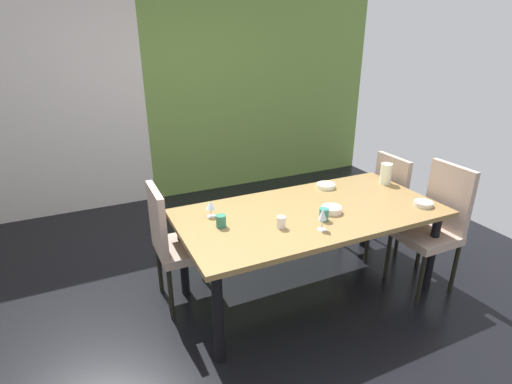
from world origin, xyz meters
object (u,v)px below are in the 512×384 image
(chair_right_far, at_px, (380,198))
(wine_glass_right, at_px, (211,206))
(serving_bowl_center, at_px, (326,186))
(cup_front, at_px, (324,214))
(dining_table, at_px, (310,219))
(pitcher_rear, at_px, (386,173))
(cup_near_window, at_px, (281,222))
(chair_left_far, at_px, (175,240))
(serving_bowl_north, at_px, (423,204))
(serving_bowl_left, at_px, (332,210))
(chair_right_near, at_px, (435,222))
(wine_glass_east, at_px, (323,215))
(cup_corner, at_px, (221,221))

(chair_right_far, bearing_deg, wine_glass_right, 93.05)
(serving_bowl_center, bearing_deg, chair_right_far, -2.95)
(wine_glass_right, xyz_separation_m, cup_front, (0.74, -0.42, -0.04))
(dining_table, xyz_separation_m, pitcher_rear, (0.95, 0.22, 0.17))
(cup_near_window, relative_size, cup_front, 0.94)
(chair_left_far, distance_m, serving_bowl_center, 1.42)
(wine_glass_right, bearing_deg, chair_right_far, 3.05)
(wine_glass_right, bearing_deg, serving_bowl_north, -18.49)
(serving_bowl_left, relative_size, cup_front, 1.68)
(chair_right_far, distance_m, serving_bowl_center, 0.67)
(chair_right_far, bearing_deg, pitcher_rear, 148.22)
(chair_left_far, height_order, chair_right_near, chair_right_near)
(cup_near_window, distance_m, pitcher_rear, 1.35)
(chair_left_far, xyz_separation_m, serving_bowl_left, (1.15, -0.42, 0.21))
(wine_glass_east, relative_size, cup_front, 1.75)
(cup_corner, bearing_deg, serving_bowl_left, -8.98)
(chair_right_far, distance_m, serving_bowl_left, 1.01)
(chair_right_near, relative_size, serving_bowl_left, 6.83)
(wine_glass_east, relative_size, cup_near_window, 1.87)
(serving_bowl_north, bearing_deg, dining_table, 160.63)
(serving_bowl_north, height_order, cup_front, cup_front)
(chair_right_far, height_order, cup_near_window, chair_right_far)
(chair_right_far, relative_size, cup_corner, 10.44)
(wine_glass_right, bearing_deg, chair_right_near, -17.66)
(cup_near_window, bearing_deg, cup_corner, 152.82)
(chair_right_far, height_order, serving_bowl_center, chair_right_far)
(wine_glass_right, bearing_deg, pitcher_rear, -0.45)
(wine_glass_right, xyz_separation_m, cup_near_window, (0.40, -0.39, -0.05))
(serving_bowl_center, bearing_deg, wine_glass_right, -173.66)
(chair_right_near, height_order, serving_bowl_left, chair_right_near)
(dining_table, height_order, chair_right_near, chair_right_near)
(dining_table, xyz_separation_m, wine_glass_east, (-0.10, -0.31, 0.19))
(wine_glass_right, height_order, serving_bowl_center, wine_glass_right)
(chair_left_far, distance_m, cup_corner, 0.46)
(chair_left_far, xyz_separation_m, cup_corner, (0.28, -0.29, 0.23))
(wine_glass_east, distance_m, serving_bowl_center, 0.83)
(pitcher_rear, bearing_deg, serving_bowl_north, -97.80)
(chair_left_far, bearing_deg, chair_right_far, 90.00)
(wine_glass_right, distance_m, cup_near_window, 0.56)
(serving_bowl_north, xyz_separation_m, cup_corner, (-1.61, 0.35, 0.03))
(wine_glass_east, distance_m, wine_glass_right, 0.84)
(cup_front, bearing_deg, serving_bowl_center, 54.26)
(wine_glass_right, distance_m, serving_bowl_left, 0.94)
(dining_table, bearing_deg, chair_right_near, -17.80)
(cup_front, xyz_separation_m, pitcher_rear, (0.95, 0.40, 0.05))
(cup_front, bearing_deg, pitcher_rear, 22.96)
(serving_bowl_north, relative_size, cup_near_window, 1.68)
(cup_corner, bearing_deg, chair_left_far, 134.47)
(wine_glass_right, distance_m, cup_corner, 0.20)
(chair_left_far, height_order, wine_glass_right, chair_left_far)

